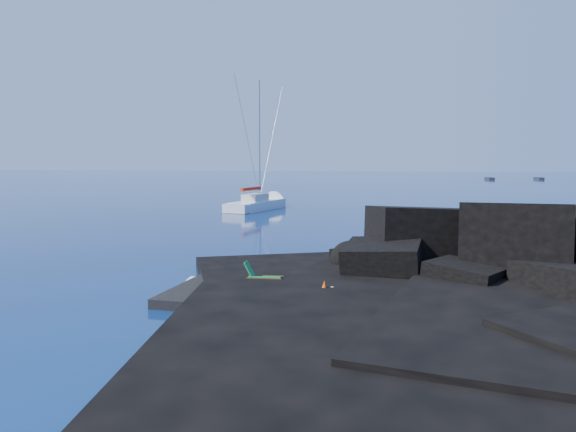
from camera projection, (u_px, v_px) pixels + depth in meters
name	position (u px, v px, depth m)	size (l,w,h in m)	color
ground	(171.00, 295.00, 21.33)	(400.00, 400.00, 0.00)	#030C38
headland	(511.00, 290.00, 22.22)	(24.00, 24.00, 3.60)	black
beach	(289.00, 297.00, 21.11)	(8.50, 6.00, 0.70)	black
surf_foam	(316.00, 273.00, 25.45)	(10.00, 8.00, 0.06)	white
sailboat	(258.00, 209.00, 56.86)	(2.61, 12.45, 13.05)	silver
deck_chair	(265.00, 272.00, 21.48)	(1.42, 0.62, 0.97)	#1C8243
towel	(319.00, 293.00, 20.04)	(2.18, 1.03, 0.06)	white
sunbather	(319.00, 289.00, 20.03)	(1.90, 0.46, 0.25)	tan
marker_cone	(324.00, 288.00, 19.88)	(0.35, 0.35, 0.53)	#F04A0C
distant_boat_a	(490.00, 180.00, 135.72)	(1.27, 4.09, 0.54)	#222227
distant_boat_b	(539.00, 179.00, 136.09)	(1.25, 4.01, 0.53)	black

